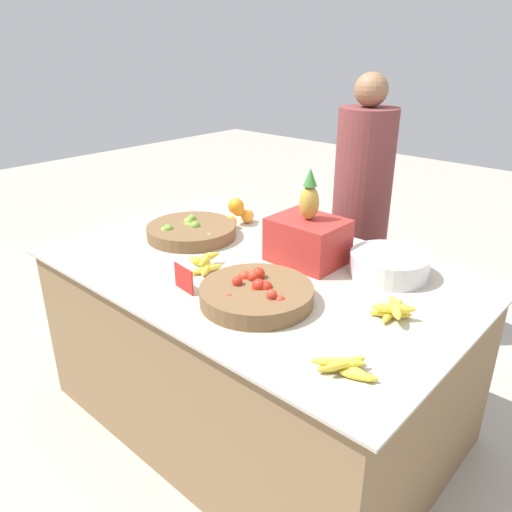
{
  "coord_description": "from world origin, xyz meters",
  "views": [
    {
      "loc": [
        1.3,
        -1.43,
        1.67
      ],
      "look_at": [
        0.0,
        0.0,
        0.84
      ],
      "focal_mm": 35.0,
      "sensor_mm": 36.0,
      "label": 1
    }
  ],
  "objects_px": {
    "vendor_person": "(359,225)",
    "price_sign": "(184,279)",
    "metal_bowl": "(389,265)",
    "produce_crate": "(308,237)",
    "lime_bowl": "(191,231)",
    "tomato_basket": "(256,294)"
  },
  "relations": [
    {
      "from": "price_sign",
      "to": "produce_crate",
      "type": "height_order",
      "value": "produce_crate"
    },
    {
      "from": "lime_bowl",
      "to": "price_sign",
      "type": "distance_m",
      "value": 0.57
    },
    {
      "from": "tomato_basket",
      "to": "price_sign",
      "type": "height_order",
      "value": "tomato_basket"
    },
    {
      "from": "metal_bowl",
      "to": "vendor_person",
      "type": "distance_m",
      "value": 0.84
    },
    {
      "from": "tomato_basket",
      "to": "price_sign",
      "type": "distance_m",
      "value": 0.29
    },
    {
      "from": "lime_bowl",
      "to": "produce_crate",
      "type": "relative_size",
      "value": 1.05
    },
    {
      "from": "price_sign",
      "to": "produce_crate",
      "type": "bearing_deg",
      "value": 79.09
    },
    {
      "from": "tomato_basket",
      "to": "price_sign",
      "type": "xyz_separation_m",
      "value": [
        -0.27,
        -0.12,
        0.02
      ]
    },
    {
      "from": "tomato_basket",
      "to": "metal_bowl",
      "type": "bearing_deg",
      "value": 65.22
    },
    {
      "from": "price_sign",
      "to": "produce_crate",
      "type": "distance_m",
      "value": 0.58
    },
    {
      "from": "metal_bowl",
      "to": "vendor_person",
      "type": "xyz_separation_m",
      "value": [
        -0.52,
        0.65,
        -0.13
      ]
    },
    {
      "from": "metal_bowl",
      "to": "produce_crate",
      "type": "distance_m",
      "value": 0.36
    },
    {
      "from": "tomato_basket",
      "to": "produce_crate",
      "type": "xyz_separation_m",
      "value": [
        -0.09,
        0.43,
        0.08
      ]
    },
    {
      "from": "tomato_basket",
      "to": "produce_crate",
      "type": "bearing_deg",
      "value": 101.49
    },
    {
      "from": "vendor_person",
      "to": "metal_bowl",
      "type": "bearing_deg",
      "value": -51.15
    },
    {
      "from": "lime_bowl",
      "to": "price_sign",
      "type": "height_order",
      "value": "price_sign"
    },
    {
      "from": "vendor_person",
      "to": "price_sign",
      "type": "bearing_deg",
      "value": -89.68
    },
    {
      "from": "price_sign",
      "to": "tomato_basket",
      "type": "bearing_deg",
      "value": 31.11
    },
    {
      "from": "price_sign",
      "to": "vendor_person",
      "type": "relative_size",
      "value": 0.08
    },
    {
      "from": "metal_bowl",
      "to": "price_sign",
      "type": "distance_m",
      "value": 0.83
    },
    {
      "from": "lime_bowl",
      "to": "metal_bowl",
      "type": "relative_size",
      "value": 1.36
    },
    {
      "from": "tomato_basket",
      "to": "lime_bowl",
      "type": "bearing_deg",
      "value": 157.7
    }
  ]
}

